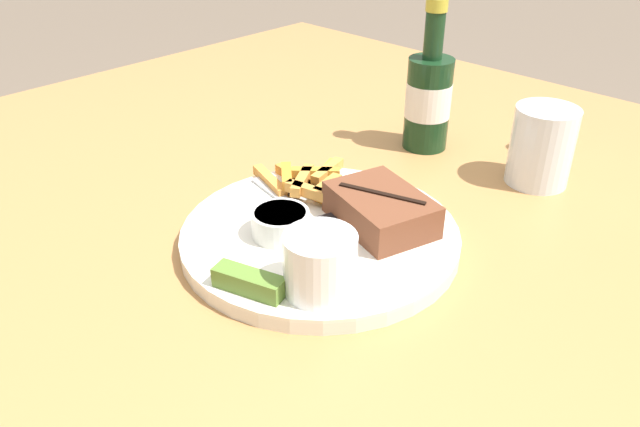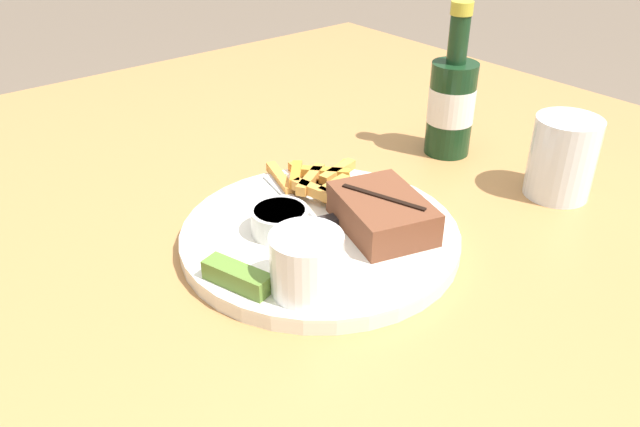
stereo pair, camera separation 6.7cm
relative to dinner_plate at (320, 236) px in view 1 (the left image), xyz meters
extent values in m
cube|color=#A87542|center=(0.00, 0.00, -0.03)|extent=(1.46, 1.38, 0.04)
cylinder|color=#A87542|center=(-0.67, 0.63, -0.41)|extent=(0.06, 0.06, 0.72)
cylinder|color=silver|center=(0.00, 0.00, 0.00)|extent=(0.31, 0.31, 0.01)
cylinder|color=white|center=(0.00, 0.00, 0.01)|extent=(0.31, 0.31, 0.00)
cube|color=brown|center=(0.04, 0.05, 0.03)|extent=(0.14, 0.11, 0.04)
cube|color=black|center=(0.04, 0.05, 0.05)|extent=(0.10, 0.04, 0.00)
cube|color=#CA7B2E|center=(-0.10, 0.06, 0.02)|extent=(0.08, 0.02, 0.01)
cube|color=orange|center=(-0.07, 0.05, 0.02)|extent=(0.05, 0.02, 0.01)
cube|color=orange|center=(-0.10, 0.04, 0.03)|extent=(0.05, 0.04, 0.01)
cube|color=#C48836|center=(-0.04, 0.06, 0.03)|extent=(0.02, 0.05, 0.01)
cube|color=#CA8638|center=(-0.07, 0.05, 0.03)|extent=(0.04, 0.06, 0.01)
cube|color=#BE862B|center=(-0.08, 0.07, 0.03)|extent=(0.05, 0.05, 0.01)
cube|color=orange|center=(-0.06, 0.05, 0.02)|extent=(0.06, 0.01, 0.01)
cube|color=#CE8A3B|center=(-0.05, 0.03, 0.03)|extent=(0.05, 0.02, 0.01)
cube|color=orange|center=(-0.08, 0.10, 0.02)|extent=(0.03, 0.06, 0.01)
cube|color=#C48928|center=(-0.07, 0.05, 0.02)|extent=(0.06, 0.02, 0.01)
cube|color=#D38839|center=(-0.12, 0.03, 0.02)|extent=(0.08, 0.03, 0.01)
cube|color=#CD8A39|center=(-0.07, 0.08, 0.03)|extent=(0.03, 0.06, 0.01)
cube|color=#CD7E3D|center=(-0.07, 0.05, 0.02)|extent=(0.07, 0.01, 0.01)
cylinder|color=white|center=(0.08, -0.08, 0.04)|extent=(0.07, 0.07, 0.06)
cylinder|color=beige|center=(0.08, -0.08, 0.06)|extent=(0.06, 0.06, 0.01)
cylinder|color=silver|center=(-0.02, -0.04, 0.02)|extent=(0.06, 0.06, 0.03)
cylinder|color=#C67A4C|center=(-0.02, -0.04, 0.03)|extent=(0.06, 0.06, 0.01)
cube|color=#567A2D|center=(0.03, -0.13, 0.02)|extent=(0.07, 0.04, 0.02)
cube|color=#B7B7BC|center=(-0.09, 0.02, 0.01)|extent=(0.10, 0.03, 0.00)
cube|color=#B7B7BC|center=(-0.02, 0.00, 0.01)|extent=(0.03, 0.01, 0.00)
cube|color=#B7B7BC|center=(-0.02, 0.00, 0.01)|extent=(0.03, 0.01, 0.00)
cube|color=#B7B7BC|center=(-0.02, 0.01, 0.01)|extent=(0.03, 0.01, 0.00)
cube|color=#B7B7BC|center=(0.02, 0.08, 0.01)|extent=(0.05, 0.11, 0.00)
cube|color=black|center=(-0.01, 0.00, 0.01)|extent=(0.03, 0.06, 0.01)
cylinder|color=#143319|center=(-0.07, 0.29, 0.06)|extent=(0.06, 0.06, 0.13)
cylinder|color=silver|center=(-0.07, 0.29, 0.06)|extent=(0.06, 0.06, 0.05)
cylinder|color=#143319|center=(-0.07, 0.29, 0.15)|extent=(0.03, 0.03, 0.06)
cylinder|color=gold|center=(-0.07, 0.29, 0.19)|extent=(0.03, 0.03, 0.02)
cylinder|color=silver|center=(0.10, 0.30, 0.04)|extent=(0.08, 0.08, 0.10)
cylinder|color=white|center=(0.07, 0.40, 0.02)|extent=(0.03, 0.03, 0.05)
cylinder|color=#B7B7BC|center=(0.07, 0.40, 0.05)|extent=(0.03, 0.03, 0.01)
camera|label=1|loc=(0.40, -0.42, 0.37)|focal=35.00mm
camera|label=2|loc=(0.45, -0.37, 0.37)|focal=35.00mm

